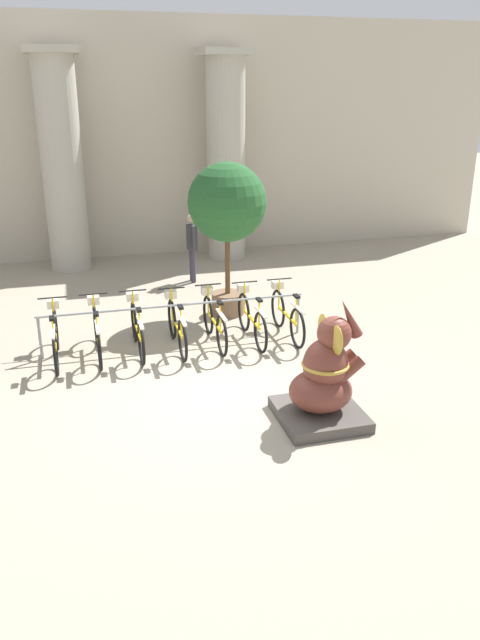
# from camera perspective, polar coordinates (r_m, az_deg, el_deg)

# --- Properties ---
(ground_plane) EXTENTS (60.00, 60.00, 0.00)m
(ground_plane) POSITION_cam_1_polar(r_m,az_deg,el_deg) (9.46, -1.85, -6.56)
(ground_plane) COLOR #9E937F
(building_facade) EXTENTS (20.00, 0.20, 6.00)m
(building_facade) POSITION_cam_1_polar(r_m,az_deg,el_deg) (16.95, -9.05, 15.93)
(building_facade) COLOR #BCB29E
(building_facade) RESTS_ON ground_plane
(column_left) EXTENTS (1.22, 1.22, 5.16)m
(column_left) POSITION_cam_1_polar(r_m,az_deg,el_deg) (15.88, -15.98, 13.74)
(column_left) COLOR #ADA899
(column_left) RESTS_ON ground_plane
(column_right) EXTENTS (1.22, 1.22, 5.16)m
(column_right) POSITION_cam_1_polar(r_m,az_deg,el_deg) (16.36, -1.29, 14.68)
(column_right) COLOR #ADA899
(column_right) RESTS_ON ground_plane
(bike_rack) EXTENTS (4.66, 0.05, 0.77)m
(bike_rack) POSITION_cam_1_polar(r_m,az_deg,el_deg) (10.91, -5.96, 0.72)
(bike_rack) COLOR gray
(bike_rack) RESTS_ON ground_plane
(bicycle_0) EXTENTS (0.48, 1.79, 0.97)m
(bicycle_0) POSITION_cam_1_polar(r_m,az_deg,el_deg) (10.76, -16.53, -1.53)
(bicycle_0) COLOR black
(bicycle_0) RESTS_ON ground_plane
(bicycle_1) EXTENTS (0.48, 1.79, 0.97)m
(bicycle_1) POSITION_cam_1_polar(r_m,az_deg,el_deg) (10.77, -12.94, -1.16)
(bicycle_1) COLOR black
(bicycle_1) RESTS_ON ground_plane
(bicycle_2) EXTENTS (0.48, 1.79, 0.97)m
(bicycle_2) POSITION_cam_1_polar(r_m,az_deg,el_deg) (10.83, -9.38, -0.79)
(bicycle_2) COLOR black
(bicycle_2) RESTS_ON ground_plane
(bicycle_3) EXTENTS (0.48, 1.79, 0.97)m
(bicycle_3) POSITION_cam_1_polar(r_m,az_deg,el_deg) (10.86, -5.81, -0.54)
(bicycle_3) COLOR black
(bicycle_3) RESTS_ON ground_plane
(bicycle_4) EXTENTS (0.48, 1.79, 0.97)m
(bicycle_4) POSITION_cam_1_polar(r_m,az_deg,el_deg) (11.02, -2.38, -0.13)
(bicycle_4) COLOR black
(bicycle_4) RESTS_ON ground_plane
(bicycle_5) EXTENTS (0.48, 1.79, 0.97)m
(bicycle_5) POSITION_cam_1_polar(r_m,az_deg,el_deg) (11.15, 1.04, 0.15)
(bicycle_5) COLOR black
(bicycle_5) RESTS_ON ground_plane
(bicycle_6) EXTENTS (0.48, 1.79, 0.97)m
(bicycle_6) POSITION_cam_1_polar(r_m,az_deg,el_deg) (11.37, 4.30, 0.49)
(bicycle_6) COLOR black
(bicycle_6) RESTS_ON ground_plane
(elephant_statue) EXTENTS (1.13, 1.13, 1.75)m
(elephant_statue) POSITION_cam_1_polar(r_m,az_deg,el_deg) (8.53, 7.69, -5.49)
(elephant_statue) COLOR #4C4742
(elephant_statue) RESTS_ON ground_plane
(person_pedestrian) EXTENTS (0.21, 0.47, 1.58)m
(person_pedestrian) POSITION_cam_1_polar(r_m,az_deg,el_deg) (14.50, -4.41, 7.10)
(person_pedestrian) COLOR #383342
(person_pedestrian) RESTS_ON ground_plane
(potted_tree) EXTENTS (1.51, 1.51, 3.00)m
(potted_tree) POSITION_cam_1_polar(r_m,az_deg,el_deg) (12.04, -1.19, 10.22)
(potted_tree) COLOR brown
(potted_tree) RESTS_ON ground_plane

